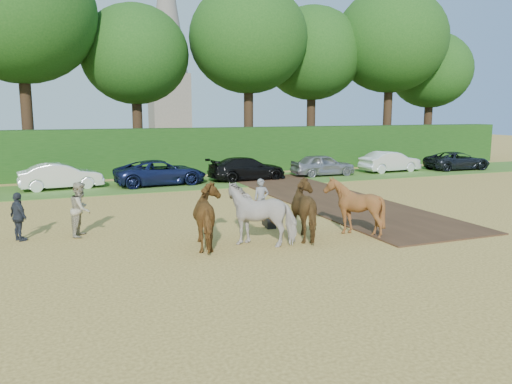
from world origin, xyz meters
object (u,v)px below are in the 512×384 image
Objects in this scene: spectator_far at (19,217)px; plough_team at (286,211)px; parked_cars at (245,169)px; church at (168,38)px; spectator_near at (81,209)px.

spectator_far is 8.54m from plough_team.
parked_cars is 1.37× the size of church.
parked_cars is 43.09m from church.
parked_cars is (9.65, 10.52, -0.22)m from spectator_near.
church is (13.65, 51.39, 12.82)m from spectator_near.
plough_team is 0.17× the size of parked_cars.
spectator_far is at bearing -106.84° from church.
spectator_far is at bearing 159.49° from plough_team.
spectator_far is 0.24× the size of plough_team.
spectator_near is at bearing -132.55° from parked_cars.
plough_team is (6.11, -2.95, 0.04)m from spectator_near.
plough_team is at bearing -97.90° from church.
spectator_near is 0.05× the size of parked_cars.
parked_cars is at bearing -77.55° from spectator_far.
spectator_near is 0.28× the size of plough_team.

